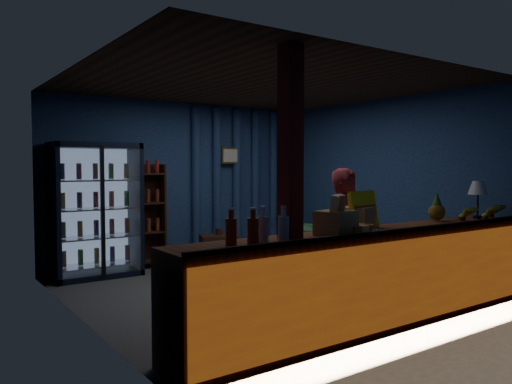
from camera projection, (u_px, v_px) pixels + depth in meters
ground at (261, 287)px, 6.46m from camera, size 4.60×4.60×0.00m
room_walls at (261, 166)px, 6.38m from camera, size 4.60×4.60×4.60m
counter at (374, 278)px, 4.87m from camera, size 4.40×0.57×0.99m
support_post at (290, 198)px, 4.24m from camera, size 0.16×0.16×2.60m
beverage_cooler at (94, 211)px, 7.10m from camera, size 1.20×0.62×1.90m
bottle_shelf at (147, 216)px, 7.70m from camera, size 0.50×0.28×1.60m
curtain_folds at (237, 182)px, 8.72m from camera, size 1.74×0.14×2.50m
framed_picture at (231, 156)px, 8.57m from camera, size 0.36×0.04×0.28m
shopkeeper at (347, 240)px, 5.39m from camera, size 0.61×0.44×1.55m
green_chair at (307, 241)px, 8.60m from camera, size 0.86×0.87×0.57m
side_table at (219, 251)px, 7.71m from camera, size 0.66×0.57×0.61m
yellow_sign at (364, 210)px, 4.94m from camera, size 0.48×0.20×0.38m
soda_bottles at (258, 229)px, 4.00m from camera, size 0.55×0.17×0.30m
snack_box_left at (336, 221)px, 4.51m from camera, size 0.40×0.35×0.36m
snack_box_centre at (357, 216)px, 4.94m from camera, size 0.42×0.39×0.36m
pastry_tray at (355, 230)px, 4.63m from camera, size 0.50×0.50×0.08m
banana_bunches at (483, 212)px, 5.79m from camera, size 0.85×0.32×0.19m
table_lamp at (478, 189)px, 5.86m from camera, size 0.23×0.23×0.45m
pineapple at (437, 209)px, 5.62m from camera, size 0.19×0.19×0.32m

